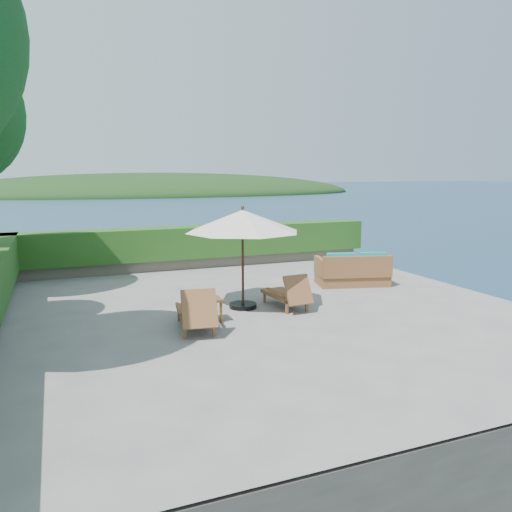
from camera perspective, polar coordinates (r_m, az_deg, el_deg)
name	(u,v)px	position (r m, az deg, el deg)	size (l,w,h in m)	color
ground	(257,310)	(11.37, 0.11, -6.17)	(12.00, 12.00, 0.00)	gray
foundation	(257,375)	(11.88, 0.11, -13.40)	(12.00, 12.00, 3.00)	#514A40
ocean	(257,433)	(12.52, 0.10, -19.53)	(600.00, 600.00, 0.00)	#193C4F
offshore_island	(158,194)	(153.07, -11.10, 6.98)	(126.00, 57.60, 12.60)	black
planter_wall_far	(193,262)	(16.53, -7.22, -0.68)	(12.00, 0.60, 0.36)	#665E51
hedge_far	(193,242)	(16.43, -7.27, 1.62)	(12.40, 0.90, 1.00)	#144112
patio_umbrella	(243,222)	(11.21, -1.54, 3.91)	(2.81, 2.81, 2.35)	black
lounge_left	(196,311)	(9.90, -6.84, -6.31)	(0.88, 1.68, 0.92)	brown
lounge_right	(288,293)	(11.46, 3.67, -4.26)	(0.72, 1.50, 0.85)	brown
side_table	(210,302)	(10.46, -5.29, -5.31)	(0.46, 0.46, 0.49)	brown
wicker_loveseat	(353,272)	(14.03, 11.01, -1.80)	(2.13, 1.46, 0.95)	brown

